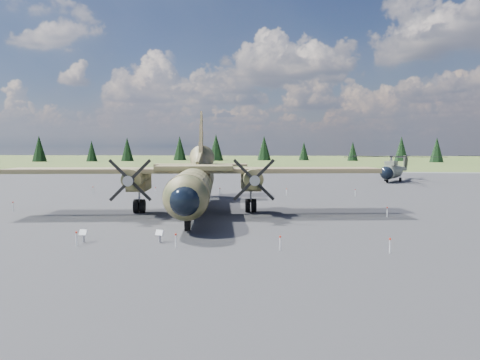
# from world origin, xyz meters

# --- Properties ---
(ground) EXTENTS (500.00, 500.00, 0.00)m
(ground) POSITION_xyz_m (0.00, 0.00, 0.00)
(ground) COLOR #465324
(ground) RESTS_ON ground
(apron) EXTENTS (120.00, 120.00, 0.04)m
(apron) POSITION_xyz_m (0.00, 10.00, 0.00)
(apron) COLOR #545458
(apron) RESTS_ON ground
(transport_plane) EXTENTS (31.96, 28.81, 10.52)m
(transport_plane) POSITION_xyz_m (0.03, 1.54, 3.02)
(transport_plane) COLOR #31371D
(transport_plane) RESTS_ON ground
(helicopter_near) EXTENTS (22.34, 22.34, 4.28)m
(helicopter_near) POSITION_xyz_m (24.94, 39.54, 3.04)
(helicopter_near) COLOR gray
(helicopter_near) RESTS_ON ground
(info_placard_left) EXTENTS (0.54, 0.32, 0.80)m
(info_placard_left) POSITION_xyz_m (-4.02, -12.55, 0.53)
(info_placard_left) COLOR gray
(info_placard_left) RESTS_ON ground
(info_placard_right) EXTENTS (0.54, 0.35, 0.79)m
(info_placard_right) POSITION_xyz_m (0.62, -12.08, 0.52)
(info_placard_right) COLOR gray
(info_placard_right) RESTS_ON ground
(barrier_fence) EXTENTS (33.12, 29.62, 0.85)m
(barrier_fence) POSITION_xyz_m (-0.46, -0.08, 0.51)
(barrier_fence) COLOR silver
(barrier_fence) RESTS_ON ground
(treeline) EXTENTS (321.43, 324.14, 10.97)m
(treeline) POSITION_xyz_m (0.17, -2.08, 4.83)
(treeline) COLOR black
(treeline) RESTS_ON ground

